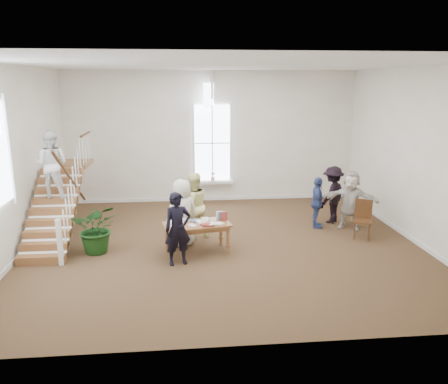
{
  "coord_description": "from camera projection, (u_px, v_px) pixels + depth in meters",
  "views": [
    {
      "loc": [
        -1.02,
        -10.6,
        4.07
      ],
      "look_at": [
        0.02,
        0.4,
        1.31
      ],
      "focal_mm": 35.0,
      "sensor_mm": 36.0,
      "label": 1
    }
  ],
  "objects": [
    {
      "name": "police_officer",
      "position": [
        178.0,
        229.0,
        9.91
      ],
      "size": [
        0.71,
        0.56,
        1.7
      ],
      "primitive_type": "imported",
      "rotation": [
        0.0,
        0.0,
        0.29
      ],
      "color": "black",
      "rests_on": "ground"
    },
    {
      "name": "room_shell",
      "position": [
        213.0,
        190.0,
        15.46
      ],
      "size": [
        10.49,
        10.0,
        10.0
      ],
      "color": "beige",
      "rests_on": "ground"
    },
    {
      "name": "woman_cluster_a",
      "position": [
        317.0,
        203.0,
        12.5
      ],
      "size": [
        0.54,
        0.93,
        1.48
      ],
      "primitive_type": "imported",
      "rotation": [
        0.0,
        0.0,
        1.35
      ],
      "color": "navy",
      "rests_on": "ground"
    },
    {
      "name": "ground",
      "position": [
        225.0,
        245.0,
        11.31
      ],
      "size": [
        10.0,
        10.0,
        0.0
      ],
      "primitive_type": "plane",
      "color": "#412819",
      "rests_on": "ground"
    },
    {
      "name": "floor_plant",
      "position": [
        97.0,
        228.0,
        10.66
      ],
      "size": [
        1.16,
        1.02,
        1.26
      ],
      "primitive_type": "imported",
      "rotation": [
        0.0,
        0.0,
        0.03
      ],
      "color": "#133711",
      "rests_on": "ground"
    },
    {
      "name": "library_table",
      "position": [
        197.0,
        227.0,
        10.62
      ],
      "size": [
        1.73,
        1.1,
        0.82
      ],
      "rotation": [
        0.0,
        0.0,
        0.2
      ],
      "color": "brown",
      "rests_on": "ground"
    },
    {
      "name": "elderly_woman",
      "position": [
        182.0,
        212.0,
        11.12
      ],
      "size": [
        0.99,
        0.83,
        1.73
      ],
      "primitive_type": "imported",
      "rotation": [
        0.0,
        0.0,
        3.53
      ],
      "color": "silver",
      "rests_on": "ground"
    },
    {
      "name": "staircase",
      "position": [
        54.0,
        181.0,
        11.25
      ],
      "size": [
        1.1,
        4.1,
        2.92
      ],
      "color": "brown",
      "rests_on": "ground"
    },
    {
      "name": "side_chair",
      "position": [
        363.0,
        217.0,
        11.69
      ],
      "size": [
        0.6,
        0.6,
        1.05
      ],
      "rotation": [
        0.0,
        0.0,
        -0.41
      ],
      "color": "#3D1E10",
      "rests_on": "ground"
    },
    {
      "name": "woman_cluster_b",
      "position": [
        332.0,
        195.0,
        12.96
      ],
      "size": [
        1.23,
        1.22,
        1.7
      ],
      "primitive_type": "imported",
      "rotation": [
        0.0,
        0.0,
        3.9
      ],
      "color": "black",
      "rests_on": "ground"
    },
    {
      "name": "person_yellow",
      "position": [
        193.0,
        206.0,
        11.62
      ],
      "size": [
        1.06,
        0.96,
        1.79
      ],
      "primitive_type": "imported",
      "rotation": [
        0.0,
        0.0,
        3.53
      ],
      "color": "#F8F49B",
      "rests_on": "ground"
    },
    {
      "name": "woman_cluster_c",
      "position": [
        350.0,
        200.0,
        12.36
      ],
      "size": [
        1.62,
        1.19,
        1.7
      ],
      "primitive_type": "imported",
      "rotation": [
        0.0,
        0.0,
        5.79
      ],
      "color": "beige",
      "rests_on": "ground"
    }
  ]
}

